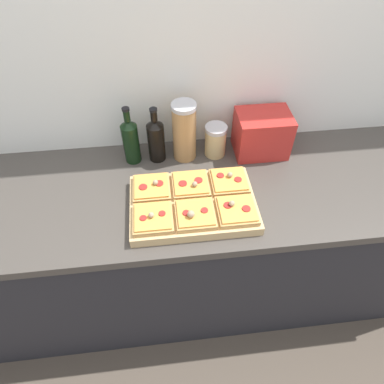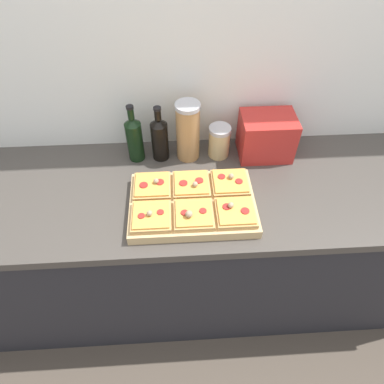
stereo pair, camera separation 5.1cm
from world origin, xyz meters
TOP-DOWN VIEW (x-y plane):
  - ground_plane at (0.00, 0.00)m, footprint 12.00×12.00m
  - wall_back at (0.00, 0.67)m, footprint 6.00×0.06m
  - kitchen_counter at (0.00, 0.32)m, footprint 2.63×0.67m
  - cutting_board at (-0.05, 0.21)m, footprint 0.50×0.34m
  - pizza_slice_back_left at (-0.21, 0.29)m, footprint 0.15×0.15m
  - pizza_slice_back_center at (-0.05, 0.29)m, footprint 0.15×0.15m
  - pizza_slice_back_right at (0.11, 0.29)m, footprint 0.15×0.15m
  - pizza_slice_front_left at (-0.21, 0.13)m, footprint 0.15×0.15m
  - pizza_slice_front_center at (-0.05, 0.13)m, footprint 0.15×0.15m
  - pizza_slice_front_right at (0.11, 0.13)m, footprint 0.15×0.15m
  - olive_oil_bottle at (-0.29, 0.53)m, footprint 0.07×0.07m
  - wine_bottle at (-0.18, 0.53)m, footprint 0.08×0.08m
  - grain_jar_tall at (-0.05, 0.53)m, footprint 0.11×0.11m
  - grain_jar_short at (0.09, 0.53)m, footprint 0.10×0.10m
  - toaster_oven at (0.30, 0.53)m, footprint 0.26×0.18m

SIDE VIEW (x-z plane):
  - ground_plane at x=0.00m, z-range 0.00..0.00m
  - kitchen_counter at x=0.00m, z-range 0.00..0.89m
  - cutting_board at x=-0.05m, z-range 0.89..0.93m
  - pizza_slice_front_left at x=-0.21m, z-range 0.92..0.97m
  - pizza_slice_back_left at x=-0.21m, z-range 0.92..0.97m
  - pizza_slice_back_center at x=-0.05m, z-range 0.92..0.97m
  - pizza_slice_back_right at x=0.11m, z-range 0.92..0.97m
  - pizza_slice_front_right at x=0.11m, z-range 0.92..0.97m
  - pizza_slice_front_center at x=-0.05m, z-range 0.92..0.98m
  - grain_jar_short at x=0.09m, z-range 0.89..1.05m
  - toaster_oven at x=0.30m, z-range 0.89..1.09m
  - wine_bottle at x=-0.18m, z-range 0.87..1.13m
  - olive_oil_bottle at x=-0.29m, z-range 0.87..1.14m
  - grain_jar_tall at x=-0.05m, z-range 0.89..1.17m
  - wall_back at x=0.00m, z-range 0.00..2.50m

